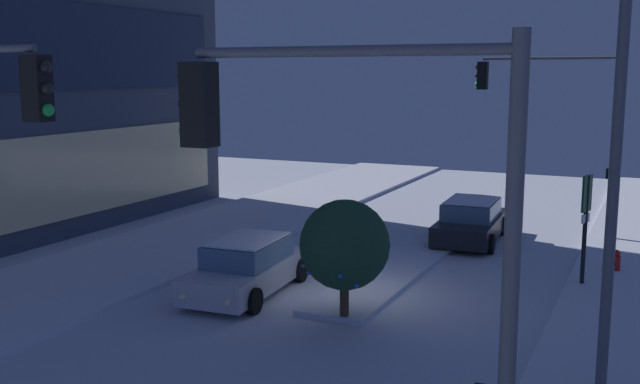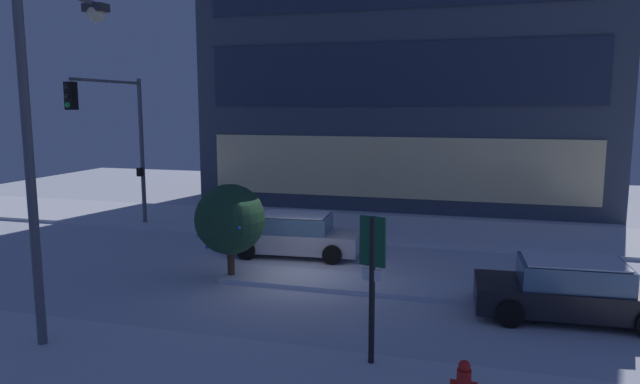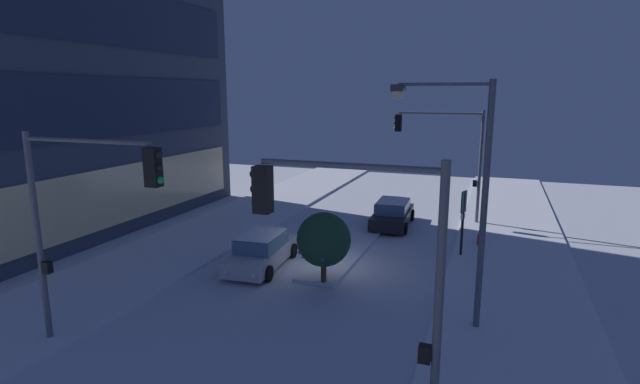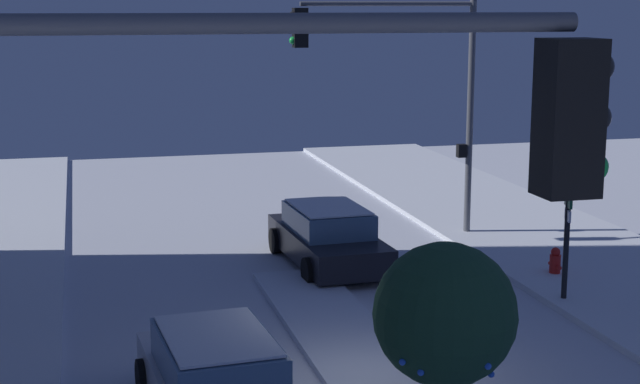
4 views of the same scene
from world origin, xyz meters
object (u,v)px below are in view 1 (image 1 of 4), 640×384
traffic_light_corner_near_right (562,111)px  parking_info_sign (586,216)px  car_far (248,267)px  fire_hydrant (616,263)px  traffic_light_corner_near_left (372,220)px  street_lamp_arched (568,115)px  decorated_tree_median (345,245)px  car_near (471,221)px

traffic_light_corner_near_right → parking_info_sign: bearing=103.4°
car_far → fire_hydrant: 10.72m
traffic_light_corner_near_right → traffic_light_corner_near_left: bearing=91.1°
traffic_light_corner_near_right → parking_info_sign: 6.90m
street_lamp_arched → car_far: bearing=-23.1°
decorated_tree_median → traffic_light_corner_near_right: bearing=-16.2°
traffic_light_corner_near_right → street_lamp_arched: street_lamp_arched is taller
street_lamp_arched → traffic_light_corner_near_right: bearing=-87.0°
traffic_light_corner_near_left → car_near: bearing=-80.3°
car_far → fire_hydrant: size_ratio=6.36×
car_far → street_lamp_arched: 9.78m
car_near → fire_hydrant: size_ratio=6.39×
decorated_tree_median → traffic_light_corner_near_left: bearing=-155.1°
traffic_light_corner_near_right → car_near: bearing=37.4°
car_near → traffic_light_corner_near_left: 18.17m
car_near → decorated_tree_median: bearing=172.8°
car_far → parking_info_sign: 9.21m
parking_info_sign → car_far: bearing=44.9°
street_lamp_arched → parking_info_sign: (7.10, 0.19, -3.11)m
parking_info_sign → street_lamp_arched: bearing=108.6°
traffic_light_corner_near_left → parking_info_sign: 13.53m
car_far → decorated_tree_median: 3.56m
decorated_tree_median → fire_hydrant: bearing=-38.3°
street_lamp_arched → parking_info_sign: size_ratio=2.51×
fire_hydrant → decorated_tree_median: bearing=141.7°
car_near → car_far: size_ratio=1.00×
car_near → street_lamp_arched: 12.92m
parking_info_sign → decorated_tree_median: (-5.25, 4.84, -0.15)m
fire_hydrant → parking_info_sign: bearing=157.6°
traffic_light_corner_near_right → decorated_tree_median: traffic_light_corner_near_right is taller
traffic_light_corner_near_left → street_lamp_arched: size_ratio=0.80×
street_lamp_arched → decorated_tree_median: (1.85, 5.03, -3.26)m
car_near → fire_hydrant: (-2.44, -4.86, -0.35)m
traffic_light_corner_near_right → decorated_tree_median: (-11.51, 3.35, -2.64)m
car_far → fire_hydrant: car_far is taller
traffic_light_corner_near_left → parking_info_sign: bearing=-94.7°
decorated_tree_median → car_far: bearing=72.9°
car_near → traffic_light_corner_near_left: traffic_light_corner_near_left is taller
traffic_light_corner_near_left → fire_hydrant: size_ratio=8.36×
traffic_light_corner_near_right → parking_info_sign: size_ratio=2.09×
car_near → street_lamp_arched: bearing=-162.1°
traffic_light_corner_near_right → street_lamp_arched: 13.48m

